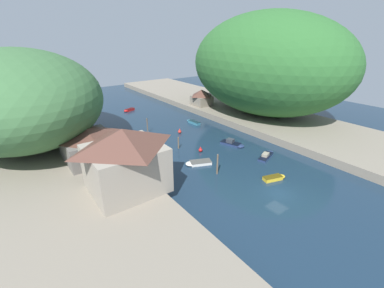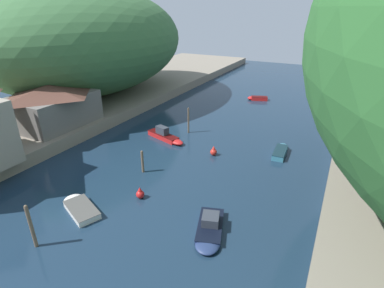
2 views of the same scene
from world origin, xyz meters
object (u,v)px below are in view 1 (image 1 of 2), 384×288
(boathouse_shed, at_px, (88,143))
(boat_yellow_tender, at_px, (129,110))
(right_bank_cottage, at_px, (202,97))
(boat_mid_channel, at_px, (193,122))
(boat_small_dinghy, at_px, (267,155))
(channel_buoy_near, at_px, (180,131))
(boat_cabin_cruiser, at_px, (275,178))
(boat_open_rowboat, at_px, (149,137))
(boat_red_skiff, at_px, (198,163))
(waterfront_building, at_px, (125,159))
(person_on_quay, at_px, (127,171))
(boat_navy_launch, at_px, (233,143))
(channel_buoy_far, at_px, (200,150))
(person_by_boathouse, at_px, (133,170))

(boathouse_shed, bearing_deg, boat_yellow_tender, 55.77)
(right_bank_cottage, xyz_separation_m, boat_mid_channel, (-9.32, -8.20, -3.62))
(boat_small_dinghy, relative_size, channel_buoy_near, 4.77)
(boat_cabin_cruiser, height_order, boat_open_rowboat, boat_open_rowboat)
(boat_cabin_cruiser, xyz_separation_m, boat_red_skiff, (-6.71, 11.33, -0.05))
(boat_mid_channel, bearing_deg, waterfront_building, -144.72)
(boat_cabin_cruiser, xyz_separation_m, boat_mid_channel, (6.09, 29.98, 0.02))
(boathouse_shed, bearing_deg, person_on_quay, -75.54)
(channel_buoy_near, bearing_deg, person_on_quay, -143.45)
(boat_navy_launch, xyz_separation_m, channel_buoy_near, (-5.00, 12.19, 0.09))
(right_bank_cottage, bearing_deg, boat_red_skiff, -129.49)
(boat_yellow_tender, relative_size, channel_buoy_near, 3.25)
(channel_buoy_near, bearing_deg, boat_navy_launch, -67.69)
(boat_small_dinghy, distance_m, channel_buoy_far, 12.49)
(boat_yellow_tender, xyz_separation_m, person_on_quay, (-16.67, -38.08, 2.20))
(channel_buoy_near, bearing_deg, boathouse_shed, -169.44)
(right_bank_cottage, relative_size, boat_mid_channel, 1.24)
(boat_cabin_cruiser, height_order, channel_buoy_near, channel_buoy_near)
(boat_small_dinghy, bearing_deg, boat_yellow_tender, 171.42)
(right_bank_cottage, relative_size, channel_buoy_far, 4.93)
(boathouse_shed, distance_m, boat_navy_launch, 27.69)
(boat_yellow_tender, distance_m, boat_mid_channel, 22.03)
(right_bank_cottage, distance_m, boat_cabin_cruiser, 41.34)
(right_bank_cottage, height_order, boat_mid_channel, right_bank_cottage)
(boat_red_skiff, bearing_deg, boat_cabin_cruiser, -126.28)
(boathouse_shed, height_order, boat_cabin_cruiser, boathouse_shed)
(boat_navy_launch, distance_m, person_by_boathouse, 23.00)
(waterfront_building, distance_m, boat_open_rowboat, 22.75)
(boathouse_shed, xyz_separation_m, channel_buoy_far, (18.72, -6.90, -3.83))
(boat_small_dinghy, xyz_separation_m, channel_buoy_far, (-8.65, 9.01, 0.15))
(boat_small_dinghy, distance_m, person_by_boathouse, 24.81)
(boat_yellow_tender, distance_m, channel_buoy_far, 35.13)
(boat_navy_launch, bearing_deg, right_bank_cottage, -132.67)
(waterfront_building, relative_size, channel_buoy_near, 8.70)
(waterfront_building, bearing_deg, channel_buoy_near, 40.41)
(right_bank_cottage, height_order, boat_small_dinghy, right_bank_cottage)
(boat_red_skiff, distance_m, channel_buoy_near, 15.78)
(boat_small_dinghy, distance_m, boat_red_skiff, 13.31)
(channel_buoy_near, relative_size, person_by_boathouse, 0.69)
(boat_navy_launch, height_order, boat_mid_channel, boat_navy_launch)
(boat_yellow_tender, bearing_deg, person_by_boathouse, 137.74)
(boat_navy_launch, bearing_deg, boat_open_rowboat, -65.89)
(person_on_quay, bearing_deg, boat_mid_channel, -42.76)
(person_on_quay, bearing_deg, person_by_boathouse, -101.95)
(boat_mid_channel, bearing_deg, right_bank_cottage, 38.43)
(boat_cabin_cruiser, height_order, person_by_boathouse, person_by_boathouse)
(boat_cabin_cruiser, bearing_deg, boat_yellow_tender, -160.36)
(boat_small_dinghy, height_order, channel_buoy_far, channel_buoy_far)
(boathouse_shed, bearing_deg, boat_open_rowboat, 20.49)
(person_by_boathouse, bearing_deg, boat_small_dinghy, -115.39)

